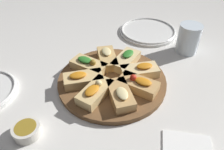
# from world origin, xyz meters

# --- Properties ---
(ground_plane) EXTENTS (3.00, 3.00, 0.00)m
(ground_plane) POSITION_xyz_m (0.00, 0.00, 0.00)
(ground_plane) COLOR silver
(serving_board) EXTENTS (0.34, 0.34, 0.02)m
(serving_board) POSITION_xyz_m (0.00, 0.00, 0.01)
(serving_board) COLOR brown
(serving_board) RESTS_ON ground_plane
(focaccia_slice_0) EXTENTS (0.13, 0.09, 0.04)m
(focaccia_slice_0) POSITION_xyz_m (0.09, 0.03, 0.03)
(focaccia_slice_0) COLOR tan
(focaccia_slice_0) RESTS_ON serving_board
(focaccia_slice_1) EXTENTS (0.10, 0.13, 0.04)m
(focaccia_slice_1) POSITION_xyz_m (0.04, 0.08, 0.03)
(focaccia_slice_1) COLOR #DBB775
(focaccia_slice_1) RESTS_ON serving_board
(focaccia_slice_2) EXTENTS (0.10, 0.13, 0.04)m
(focaccia_slice_2) POSITION_xyz_m (-0.03, 0.08, 0.03)
(focaccia_slice_2) COLOR #DBB775
(focaccia_slice_2) RESTS_ON serving_board
(focaccia_slice_3) EXTENTS (0.13, 0.10, 0.04)m
(focaccia_slice_3) POSITION_xyz_m (-0.08, 0.04, 0.03)
(focaccia_slice_3) COLOR #DBB775
(focaccia_slice_3) RESTS_ON serving_board
(focaccia_slice_4) EXTENTS (0.13, 0.10, 0.04)m
(focaccia_slice_4) POSITION_xyz_m (-0.08, -0.04, 0.03)
(focaccia_slice_4) COLOR tan
(focaccia_slice_4) RESTS_ON serving_board
(focaccia_slice_5) EXTENTS (0.10, 0.13, 0.04)m
(focaccia_slice_5) POSITION_xyz_m (-0.03, -0.08, 0.03)
(focaccia_slice_5) COLOR tan
(focaccia_slice_5) RESTS_ON serving_board
(focaccia_slice_6) EXTENTS (0.09, 0.13, 0.04)m
(focaccia_slice_6) POSITION_xyz_m (0.03, -0.09, 0.03)
(focaccia_slice_6) COLOR #E5C689
(focaccia_slice_6) RESTS_ON serving_board
(focaccia_slice_7) EXTENTS (0.13, 0.10, 0.04)m
(focaccia_slice_7) POSITION_xyz_m (0.08, -0.04, 0.03)
(focaccia_slice_7) COLOR #E5C689
(focaccia_slice_7) RESTS_ON serving_board
(plate_right) EXTENTS (0.24, 0.24, 0.02)m
(plate_right) POSITION_xyz_m (0.35, -0.11, 0.01)
(plate_right) COLOR white
(plate_right) RESTS_ON ground_plane
(water_glass) EXTENTS (0.08, 0.08, 0.11)m
(water_glass) POSITION_xyz_m (0.22, -0.25, 0.05)
(water_glass) COLOR silver
(water_glass) RESTS_ON ground_plane
(dipping_bowl) EXTENTS (0.07, 0.07, 0.03)m
(dipping_bowl) POSITION_xyz_m (-0.22, 0.18, 0.02)
(dipping_bowl) COLOR silver
(dipping_bowl) RESTS_ON ground_plane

